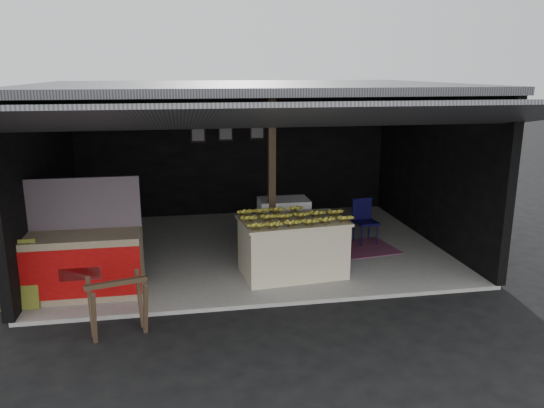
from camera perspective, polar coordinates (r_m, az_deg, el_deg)
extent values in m
plane|color=black|center=(7.60, 0.26, -11.03)|extent=(80.00, 80.00, 0.00)
cube|color=gray|center=(9.88, -2.35, -4.76)|extent=(7.00, 5.00, 0.06)
cube|color=black|center=(11.95, -4.06, 5.86)|extent=(7.00, 0.15, 2.90)
cube|color=black|center=(9.69, -23.44, 2.75)|extent=(0.15, 5.00, 2.90)
cube|color=black|center=(10.54, 16.82, 4.17)|extent=(0.15, 5.00, 2.90)
cube|color=#232326|center=(9.35, -2.54, 12.49)|extent=(7.20, 5.20, 0.12)
cube|color=#232326|center=(5.96, 1.95, 9.30)|extent=(7.40, 2.47, 0.48)
cube|color=#483524|center=(8.97, -0.02, 2.93)|extent=(0.12, 0.12, 2.85)
cube|color=beige|center=(8.45, 2.24, -4.78)|extent=(1.66, 1.10, 0.86)
cube|color=beige|center=(8.31, 2.27, -1.83)|extent=(1.73, 1.16, 0.04)
cube|color=white|center=(9.46, 1.25, -2.33)|extent=(0.88, 0.59, 0.97)
cube|color=navy|center=(9.16, 1.62, -2.56)|extent=(0.68, 0.02, 0.29)
cube|color=#B21414|center=(9.27, 1.61, -4.58)|extent=(0.44, 0.02, 0.10)
cube|color=#998466|center=(8.14, -19.51, -6.17)|extent=(1.63, 0.71, 0.91)
cube|color=#B90C0C|center=(7.81, -19.93, -7.10)|extent=(1.63, 0.02, 0.71)
cube|color=white|center=(7.80, -19.94, -7.12)|extent=(0.55, 0.01, 0.18)
cube|color=#1A1A4F|center=(8.19, -19.67, 0.08)|extent=(1.63, 0.05, 0.76)
cube|color=black|center=(8.04, -26.15, -6.91)|extent=(0.65, 0.21, 0.96)
cube|color=#483524|center=(6.76, -18.57, -11.62)|extent=(0.12, 0.29, 0.74)
cube|color=#483524|center=(6.83, -13.42, -10.96)|extent=(0.12, 0.29, 0.74)
cube|color=#483524|center=(7.09, -18.92, -10.40)|extent=(0.12, 0.29, 0.74)
cube|color=#483524|center=(7.16, -14.02, -9.79)|extent=(0.12, 0.29, 0.74)
cube|color=#483524|center=(6.82, -16.42, -8.17)|extent=(0.75, 0.25, 0.06)
cylinder|color=navy|center=(8.98, 6.65, -4.83)|extent=(0.36, 0.36, 0.53)
cylinder|color=#0C0936|center=(9.91, 9.62, -3.43)|extent=(0.03, 0.03, 0.42)
cylinder|color=#0C0936|center=(10.06, 11.23, -3.24)|extent=(0.03, 0.03, 0.42)
cylinder|color=#0C0936|center=(10.18, 8.79, -2.92)|extent=(0.03, 0.03, 0.42)
cylinder|color=#0C0936|center=(10.32, 10.37, -2.75)|extent=(0.03, 0.03, 0.42)
cube|color=#0C0936|center=(10.06, 10.05, -1.95)|extent=(0.45, 0.45, 0.04)
cube|color=#0C0936|center=(10.15, 9.63, -0.53)|extent=(0.40, 0.10, 0.43)
cube|color=maroon|center=(9.83, 8.72, -4.79)|extent=(1.63, 1.21, 0.01)
cube|color=black|center=(11.74, -7.96, 7.58)|extent=(0.32, 0.03, 0.42)
cube|color=#4C4C59|center=(11.72, -7.95, 7.57)|extent=(0.26, 0.02, 0.34)
cube|color=black|center=(11.78, -5.02, 7.78)|extent=(0.32, 0.03, 0.42)
cube|color=#4C4C59|center=(11.76, -5.01, 7.77)|extent=(0.26, 0.02, 0.34)
cube|color=black|center=(11.86, -1.62, 7.97)|extent=(0.32, 0.03, 0.42)
cube|color=#4C4C59|center=(11.84, -1.60, 7.96)|extent=(0.26, 0.02, 0.34)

